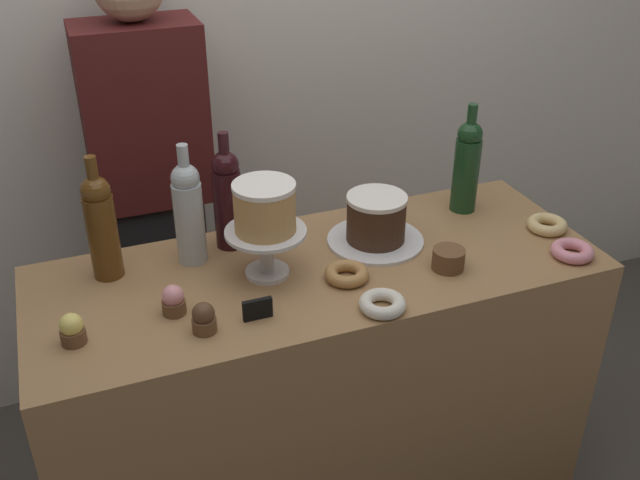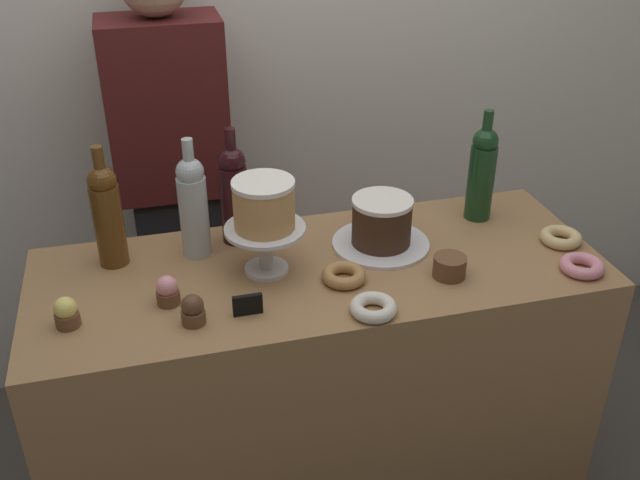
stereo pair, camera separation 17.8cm
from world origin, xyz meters
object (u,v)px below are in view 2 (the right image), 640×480
Objects in this scene: cake_stand_pedestal at (265,241)px; cookie_stack at (450,267)px; wine_bottle_clear at (193,205)px; cupcake_chocolate at (193,310)px; donut_maple at (344,275)px; barista_figure at (176,192)px; white_layer_cake at (264,204)px; wine_bottle_amber at (107,214)px; donut_glazed at (561,237)px; cupcake_lemon at (66,313)px; price_sign_chalkboard at (248,305)px; chocolate_round_cake at (382,221)px; donut_pink at (582,266)px; cupcake_strawberry at (168,291)px; wine_bottle_green at (482,172)px; wine_bottle_dark_red at (234,193)px; donut_sugar at (373,308)px.

cake_stand_pedestal is 2.43× the size of cookie_stack.
wine_bottle_clear reaches higher than cupcake_chocolate.
barista_figure reaches higher than donut_maple.
cake_stand_pedestal is 0.28m from cupcake_chocolate.
cake_stand_pedestal is 1.32× the size of white_layer_cake.
cookie_stack is (0.82, -0.28, -0.12)m from wine_bottle_amber.
cake_stand_pedestal reaches higher than donut_glazed.
cupcake_lemon is at bearing -112.56° from wine_bottle_amber.
cupcake_lemon is 0.41m from price_sign_chalkboard.
cake_stand_pedestal is 0.63× the size of wine_bottle_clear.
cupcake_chocolate is at bearing -138.92° from white_layer_cake.
white_layer_cake reaches higher than cupcake_lemon.
chocolate_round_cake reaches higher than donut_pink.
cupcake_strawberry is at bearing -95.82° from barista_figure.
cupcake_strawberry is 1.00× the size of cupcake_lemon.
cookie_stack reaches higher than donut_pink.
donut_glazed is at bearing -13.10° from chocolate_round_cake.
wine_bottle_green is at bearing 0.03° from wine_bottle_clear.
wine_bottle_amber reaches higher than donut_glazed.
wine_bottle_amber is at bearing 159.36° from cake_stand_pedestal.
cupcake_lemon reaches higher than price_sign_chalkboard.
cupcake_chocolate reaches higher than cookie_stack.
donut_maple is at bearing -176.95° from donut_glazed.
donut_sugar is at bearing -59.15° from wine_bottle_dark_red.
cupcake_lemon is (-0.43, -0.29, -0.11)m from wine_bottle_dark_red.
cupcake_strawberry is at bearing -167.03° from chocolate_round_cake.
donut_pink is at bearing -4.17° from cupcake_lemon.
barista_figure is (-0.99, 0.69, -0.06)m from donut_glazed.
donut_pink is at bearing -40.87° from barista_figure.
chocolate_round_cake reaches higher than donut_maple.
wine_bottle_green is (0.70, -0.04, 0.00)m from wine_bottle_dark_red.
cookie_stack is at bearing -17.71° from cake_stand_pedestal.
donut_maple is at bearing -23.18° from wine_bottle_amber.
cupcake_lemon is at bearing 175.83° from donut_pink.
chocolate_round_cake is 0.47m from price_sign_chalkboard.
wine_bottle_clear is at bearing 67.07° from cupcake_strawberry.
cake_stand_pedestal is 2.75× the size of cupcake_chocolate.
wine_bottle_clear is 0.34m from price_sign_chalkboard.
price_sign_chalkboard is 0.04× the size of barista_figure.
chocolate_round_cake is 0.58m from cupcake_chocolate.
donut_maple is (0.55, -0.24, -0.13)m from wine_bottle_amber.
wine_bottle_amber is (-0.38, 0.14, -0.05)m from white_layer_cake.
cupcake_chocolate reaches higher than donut_glazed.
cupcake_lemon is at bearing -178.27° from donut_maple.
wine_bottle_amber is 1.00× the size of wine_bottle_clear.
cookie_stack is at bearing 3.79° from price_sign_chalkboard.
cupcake_chocolate is 1.06× the size of price_sign_chalkboard.
cookie_stack reaches higher than price_sign_chalkboard.
wine_bottle_dark_red is 0.70m from wine_bottle_green.
white_layer_cake is at bearing 151.76° from donut_maple.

